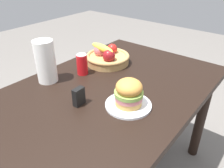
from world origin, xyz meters
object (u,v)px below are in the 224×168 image
(paper_towel_roll, at_px, (46,62))
(napkin_holder, at_px, (79,97))
(fruit_basket, at_px, (107,57))
(plate, at_px, (128,105))
(soda_can, at_px, (82,64))
(sandwich, at_px, (129,92))

(paper_towel_roll, xyz_separation_m, napkin_holder, (-0.05, -0.31, -0.07))
(napkin_holder, bearing_deg, fruit_basket, 21.41)
(plate, xyz_separation_m, soda_can, (0.10, 0.41, 0.06))
(plate, xyz_separation_m, sandwich, (-0.00, 0.00, 0.07))
(sandwich, relative_size, paper_towel_roll, 0.57)
(plate, relative_size, soda_can, 1.77)
(plate, relative_size, napkin_holder, 2.47)
(plate, bearing_deg, sandwich, 180.00)
(plate, height_order, napkin_holder, napkin_holder)
(paper_towel_roll, bearing_deg, sandwich, -80.64)
(fruit_basket, relative_size, napkin_holder, 3.22)
(napkin_holder, bearing_deg, soda_can, 39.69)
(fruit_basket, bearing_deg, plate, -128.64)
(soda_can, bearing_deg, paper_towel_roll, 153.82)
(sandwich, height_order, fruit_basket, sandwich)
(paper_towel_roll, height_order, napkin_holder, paper_towel_roll)
(plate, height_order, fruit_basket, fruit_basket)
(sandwich, bearing_deg, soda_can, 75.97)
(plate, distance_m, sandwich, 0.07)
(plate, relative_size, sandwich, 1.62)
(soda_can, bearing_deg, napkin_holder, -137.60)
(fruit_basket, xyz_separation_m, napkin_holder, (-0.46, -0.20, -0.00))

